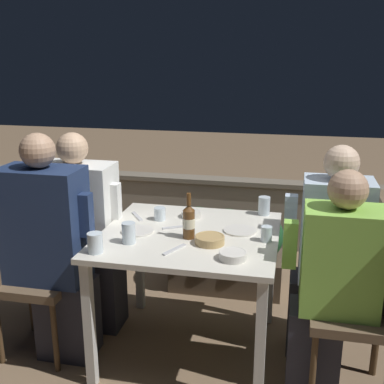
{
  "coord_description": "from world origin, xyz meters",
  "views": [
    {
      "loc": [
        0.54,
        -2.46,
        1.73
      ],
      "look_at": [
        0.0,
        0.07,
        0.97
      ],
      "focal_mm": 45.0,
      "sensor_mm": 36.0,
      "label": 1
    }
  ],
  "objects_px": {
    "person_white_polo": "(83,233)",
    "person_blue_shirt": "(327,252)",
    "chair_left_near": "(21,259)",
    "chair_right_far": "(364,265)",
    "person_navy_jumper": "(52,249)",
    "beer_bottle": "(189,221)",
    "chair_left_far": "(55,239)",
    "person_green_blouse": "(331,285)",
    "chair_right_near": "(374,294)"
  },
  "relations": [
    {
      "from": "chair_right_near",
      "to": "chair_right_far",
      "type": "relative_size",
      "value": 1.0
    },
    {
      "from": "chair_right_near",
      "to": "person_blue_shirt",
      "type": "distance_m",
      "value": 0.41
    },
    {
      "from": "person_white_polo",
      "to": "person_blue_shirt",
      "type": "bearing_deg",
      "value": 0.35
    },
    {
      "from": "chair_right_near",
      "to": "beer_bottle",
      "type": "bearing_deg",
      "value": 173.02
    },
    {
      "from": "person_blue_shirt",
      "to": "beer_bottle",
      "type": "relative_size",
      "value": 4.92
    },
    {
      "from": "person_navy_jumper",
      "to": "person_green_blouse",
      "type": "height_order",
      "value": "person_navy_jumper"
    },
    {
      "from": "person_green_blouse",
      "to": "person_blue_shirt",
      "type": "height_order",
      "value": "person_blue_shirt"
    },
    {
      "from": "person_blue_shirt",
      "to": "beer_bottle",
      "type": "height_order",
      "value": "person_blue_shirt"
    },
    {
      "from": "person_white_polo",
      "to": "chair_right_near",
      "type": "distance_m",
      "value": 1.72
    },
    {
      "from": "chair_right_near",
      "to": "chair_left_far",
      "type": "bearing_deg",
      "value": 169.81
    },
    {
      "from": "person_white_polo",
      "to": "chair_right_near",
      "type": "xyz_separation_m",
      "value": [
        1.69,
        -0.34,
        -0.05
      ]
    },
    {
      "from": "person_white_polo",
      "to": "beer_bottle",
      "type": "xyz_separation_m",
      "value": [
        0.73,
        -0.22,
        0.21
      ]
    },
    {
      "from": "chair_right_near",
      "to": "person_blue_shirt",
      "type": "height_order",
      "value": "person_blue_shirt"
    },
    {
      "from": "person_blue_shirt",
      "to": "chair_right_near",
      "type": "bearing_deg",
      "value": -59.28
    },
    {
      "from": "chair_left_near",
      "to": "person_white_polo",
      "type": "relative_size",
      "value": 0.76
    },
    {
      "from": "chair_right_far",
      "to": "chair_left_far",
      "type": "bearing_deg",
      "value": -179.72
    },
    {
      "from": "chair_right_near",
      "to": "person_green_blouse",
      "type": "relative_size",
      "value": 0.8
    },
    {
      "from": "person_navy_jumper",
      "to": "chair_left_far",
      "type": "distance_m",
      "value": 0.38
    },
    {
      "from": "chair_left_far",
      "to": "person_blue_shirt",
      "type": "height_order",
      "value": "person_blue_shirt"
    },
    {
      "from": "person_green_blouse",
      "to": "chair_right_far",
      "type": "distance_m",
      "value": 0.4
    },
    {
      "from": "person_navy_jumper",
      "to": "chair_right_far",
      "type": "relative_size",
      "value": 1.36
    },
    {
      "from": "chair_left_far",
      "to": "beer_bottle",
      "type": "relative_size",
      "value": 3.8
    },
    {
      "from": "person_navy_jumper",
      "to": "person_green_blouse",
      "type": "xyz_separation_m",
      "value": [
        1.52,
        -0.01,
        -0.05
      ]
    },
    {
      "from": "person_navy_jumper",
      "to": "chair_right_near",
      "type": "relative_size",
      "value": 1.36
    },
    {
      "from": "beer_bottle",
      "to": "chair_right_far",
      "type": "bearing_deg",
      "value": 13.62
    },
    {
      "from": "chair_right_near",
      "to": "person_green_blouse",
      "type": "xyz_separation_m",
      "value": [
        -0.2,
        -0.0,
        0.03
      ]
    },
    {
      "from": "person_navy_jumper",
      "to": "person_blue_shirt",
      "type": "relative_size",
      "value": 1.05
    },
    {
      "from": "chair_left_far",
      "to": "person_blue_shirt",
      "type": "relative_size",
      "value": 0.77
    },
    {
      "from": "chair_left_near",
      "to": "person_green_blouse",
      "type": "relative_size",
      "value": 0.8
    },
    {
      "from": "chair_left_near",
      "to": "chair_right_far",
      "type": "relative_size",
      "value": 1.0
    },
    {
      "from": "chair_right_near",
      "to": "chair_right_far",
      "type": "xyz_separation_m",
      "value": [
        -0.01,
        0.35,
        0.0
      ]
    },
    {
      "from": "person_navy_jumper",
      "to": "person_white_polo",
      "type": "relative_size",
      "value": 1.04
    },
    {
      "from": "chair_left_near",
      "to": "chair_right_far",
      "type": "height_order",
      "value": "same"
    },
    {
      "from": "chair_left_near",
      "to": "chair_right_near",
      "type": "relative_size",
      "value": 1.0
    },
    {
      "from": "chair_right_far",
      "to": "beer_bottle",
      "type": "distance_m",
      "value": 1.02
    },
    {
      "from": "person_white_polo",
      "to": "person_blue_shirt",
      "type": "relative_size",
      "value": 1.01
    },
    {
      "from": "person_white_polo",
      "to": "person_green_blouse",
      "type": "relative_size",
      "value": 1.06
    },
    {
      "from": "chair_right_near",
      "to": "person_blue_shirt",
      "type": "bearing_deg",
      "value": 120.72
    },
    {
      "from": "person_white_polo",
      "to": "person_green_blouse",
      "type": "height_order",
      "value": "person_white_polo"
    },
    {
      "from": "person_navy_jumper",
      "to": "person_blue_shirt",
      "type": "distance_m",
      "value": 1.56
    },
    {
      "from": "person_white_polo",
      "to": "chair_right_far",
      "type": "xyz_separation_m",
      "value": [
        1.68,
        0.01,
        -0.05
      ]
    },
    {
      "from": "chair_left_near",
      "to": "person_white_polo",
      "type": "distance_m",
      "value": 0.41
    },
    {
      "from": "chair_left_far",
      "to": "chair_right_near",
      "type": "height_order",
      "value": "same"
    },
    {
      "from": "chair_right_far",
      "to": "person_navy_jumper",
      "type": "bearing_deg",
      "value": -168.8
    },
    {
      "from": "person_green_blouse",
      "to": "beer_bottle",
      "type": "distance_m",
      "value": 0.8
    },
    {
      "from": "person_white_polo",
      "to": "person_navy_jumper",
      "type": "bearing_deg",
      "value": -96.59
    },
    {
      "from": "person_green_blouse",
      "to": "person_blue_shirt",
      "type": "xyz_separation_m",
      "value": [
        -0.0,
        0.35,
        0.03
      ]
    },
    {
      "from": "chair_left_near",
      "to": "chair_right_far",
      "type": "xyz_separation_m",
      "value": [
        1.92,
        0.34,
        0.0
      ]
    },
    {
      "from": "chair_right_far",
      "to": "beer_bottle",
      "type": "xyz_separation_m",
      "value": [
        -0.95,
        -0.23,
        0.27
      ]
    },
    {
      "from": "person_white_polo",
      "to": "chair_right_near",
      "type": "bearing_deg",
      "value": -11.37
    }
  ]
}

